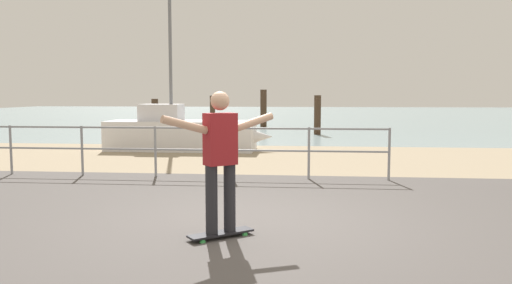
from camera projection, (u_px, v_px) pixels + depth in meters
name	position (u px, v px, depth m)	size (l,w,h in m)	color
ground_plane	(242.00, 249.00, 5.61)	(24.00, 10.00, 0.04)	#514C49
beach_strip	(280.00, 158.00, 13.53)	(24.00, 6.00, 0.04)	tan
sea_surface	(298.00, 115.00, 41.27)	(72.00, 50.00, 0.04)	#849EA3
railing_fence	(155.00, 144.00, 10.34)	(9.39, 0.05, 1.05)	gray
sailboat	(187.00, 134.00, 15.22)	(4.96, 1.43, 4.64)	silver
skateboard	(221.00, 234.00, 5.97)	(0.75, 0.65, 0.08)	black
skateboarder	(220.00, 153.00, 5.88)	(1.19, 0.97, 1.65)	#26262B
groyne_post_0	(155.00, 114.00, 25.29)	(0.33, 0.33, 1.46)	#422D1E
groyne_post_1	(213.00, 111.00, 26.35)	(0.27, 0.27, 1.62)	#422D1E
groyne_post_2	(263.00, 108.00, 26.05)	(0.33, 0.33, 1.92)	#422D1E
groyne_post_3	(317.00, 115.00, 21.12)	(0.28, 0.28, 1.65)	#422D1E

